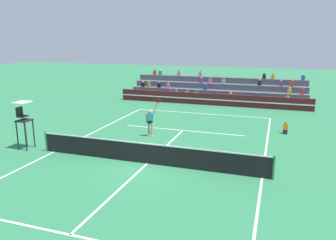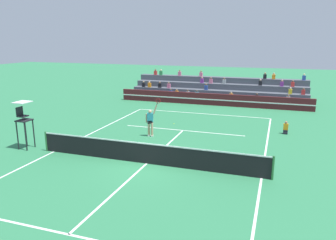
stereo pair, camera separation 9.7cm
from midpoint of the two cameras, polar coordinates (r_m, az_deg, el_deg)
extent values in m
plane|color=#2D7A4C|center=(16.39, -3.57, -7.58)|extent=(120.00, 120.00, 0.00)
cube|color=white|center=(27.30, 5.96, 1.13)|extent=(11.00, 0.10, 0.01)
cube|color=white|center=(19.06, -19.11, -5.21)|extent=(0.10, 23.80, 0.01)
cube|color=white|center=(15.30, 16.15, -9.72)|extent=(0.10, 23.80, 0.01)
cube|color=white|center=(11.35, -16.68, -18.56)|extent=(8.25, 0.10, 0.01)
cube|color=white|center=(22.15, 2.76, -1.82)|extent=(8.25, 0.10, 0.01)
cube|color=white|center=(16.38, -3.57, -7.57)|extent=(0.10, 12.85, 0.01)
cylinder|color=#2D6B38|center=(19.17, -20.31, -3.49)|extent=(0.10, 0.10, 1.10)
cylinder|color=#2D6B38|center=(15.09, 18.01, -7.95)|extent=(0.10, 0.10, 1.10)
cube|color=black|center=(16.21, -3.59, -5.93)|extent=(11.90, 0.02, 1.00)
cube|color=white|center=(16.04, -3.62, -4.15)|extent=(11.90, 0.04, 0.06)
cube|color=#51191E|center=(30.85, 7.59, 3.59)|extent=(18.00, 0.24, 1.10)
cube|color=white|center=(30.72, 7.54, 3.55)|extent=(18.00, 0.02, 0.10)
cube|color=#4C515B|center=(32.13, 8.03, 3.48)|extent=(17.36, 0.95, 0.55)
cube|color=teal|center=(32.22, 5.11, 4.49)|extent=(0.32, 0.22, 0.44)
sphere|color=brown|center=(32.17, 5.12, 5.05)|extent=(0.18, 0.18, 0.18)
cube|color=#2D4CA5|center=(32.95, 0.57, 4.75)|extent=(0.32, 0.22, 0.44)
sphere|color=brown|center=(32.90, 0.57, 5.30)|extent=(0.18, 0.18, 0.18)
cube|color=orange|center=(32.76, 1.62, 4.69)|extent=(0.32, 0.22, 0.44)
sphere|color=#9E7051|center=(32.71, 1.63, 5.24)|extent=(0.18, 0.18, 0.18)
cube|color=#B2B2B7|center=(32.45, 3.53, 4.58)|extent=(0.32, 0.22, 0.44)
sphere|color=brown|center=(32.40, 3.54, 5.14)|extent=(0.18, 0.18, 0.18)
cube|color=black|center=(31.39, 15.29, 3.80)|extent=(0.32, 0.22, 0.44)
sphere|color=brown|center=(31.33, 15.33, 4.38)|extent=(0.18, 0.18, 0.18)
cube|color=#B2B2B7|center=(31.35, 20.28, 3.42)|extent=(0.32, 0.22, 0.44)
sphere|color=brown|center=(31.29, 20.33, 3.99)|extent=(0.18, 0.18, 0.18)
cube|color=orange|center=(31.61, 11.04, 4.10)|extent=(0.32, 0.22, 0.44)
sphere|color=beige|center=(31.56, 11.06, 4.68)|extent=(0.18, 0.18, 0.18)
cube|color=#4C515B|center=(33.00, 8.36, 4.23)|extent=(17.36, 0.95, 1.10)
cube|color=pink|center=(33.93, 0.22, 5.95)|extent=(0.32, 0.22, 0.44)
sphere|color=#9E7051|center=(33.89, 0.22, 6.49)|extent=(0.18, 0.18, 0.18)
cube|color=red|center=(32.26, 22.57, 4.48)|extent=(0.32, 0.22, 0.44)
sphere|color=brown|center=(32.21, 22.62, 5.04)|extent=(0.18, 0.18, 0.18)
cube|color=yellow|center=(32.20, 20.61, 4.64)|extent=(0.32, 0.22, 0.44)
sphere|color=beige|center=(32.16, 20.66, 5.20)|extent=(0.18, 0.18, 0.18)
cube|color=black|center=(34.92, -4.19, 6.14)|extent=(0.32, 0.22, 0.44)
sphere|color=tan|center=(34.88, -4.20, 6.66)|extent=(0.18, 0.18, 0.18)
cube|color=black|center=(34.25, -1.35, 6.02)|extent=(0.32, 0.22, 0.44)
sphere|color=#9E7051|center=(34.21, -1.35, 6.55)|extent=(0.18, 0.18, 0.18)
cube|color=orange|center=(34.67, -3.16, 6.10)|extent=(0.32, 0.22, 0.44)
sphere|color=beige|center=(34.63, -3.17, 6.62)|extent=(0.18, 0.18, 0.18)
cube|color=#2D4CA5|center=(32.90, 6.74, 5.61)|extent=(0.32, 0.22, 0.44)
sphere|color=brown|center=(32.86, 6.75, 6.16)|extent=(0.18, 0.18, 0.18)
cube|color=#4C515B|center=(33.88, 8.68, 4.94)|extent=(17.36, 0.95, 1.65)
cube|color=black|center=(33.10, 15.86, 6.19)|extent=(0.32, 0.22, 0.44)
sphere|color=beige|center=(33.06, 15.90, 6.74)|extent=(0.18, 0.18, 0.18)
cube|color=red|center=(33.08, 20.98, 5.80)|extent=(0.32, 0.22, 0.44)
sphere|color=brown|center=(33.04, 21.02, 6.35)|extent=(0.18, 0.18, 0.18)
cube|color=purple|center=(33.05, 19.30, 5.93)|extent=(0.32, 0.22, 0.44)
sphere|color=tan|center=(33.02, 19.34, 6.48)|extent=(0.18, 0.18, 0.18)
cube|color=purple|center=(33.89, 6.02, 6.80)|extent=(0.32, 0.22, 0.44)
sphere|color=tan|center=(33.85, 6.03, 7.34)|extent=(0.18, 0.18, 0.18)
cube|color=#B2B2B7|center=(33.46, 9.84, 6.59)|extent=(0.32, 0.22, 0.44)
sphere|color=brown|center=(33.42, 9.86, 7.13)|extent=(0.18, 0.18, 0.18)
cube|color=pink|center=(33.70, 7.56, 6.72)|extent=(0.32, 0.22, 0.44)
sphere|color=brown|center=(33.66, 7.58, 7.26)|extent=(0.18, 0.18, 0.18)
cube|color=#4C515B|center=(34.77, 8.98, 5.61)|extent=(17.36, 0.95, 2.20)
cube|color=orange|center=(33.94, 18.01, 7.15)|extent=(0.32, 0.22, 0.44)
sphere|color=tan|center=(33.91, 18.05, 7.69)|extent=(0.18, 0.18, 0.18)
cube|color=red|center=(36.31, -2.12, 8.21)|extent=(0.32, 0.22, 0.44)
sphere|color=brown|center=(36.28, -2.12, 8.71)|extent=(0.18, 0.18, 0.18)
cube|color=pink|center=(35.42, 2.12, 8.07)|extent=(0.32, 0.22, 0.44)
sphere|color=brown|center=(35.39, 2.13, 8.58)|extent=(0.18, 0.18, 0.18)
cube|color=#338C4C|center=(36.09, -1.15, 8.18)|extent=(0.32, 0.22, 0.44)
sphere|color=beige|center=(36.06, -1.16, 8.69)|extent=(0.18, 0.18, 0.18)
cube|color=#2D4CA5|center=(34.01, 22.67, 6.78)|extent=(0.32, 0.22, 0.44)
sphere|color=beige|center=(33.98, 22.73, 7.31)|extent=(0.18, 0.18, 0.18)
cube|color=pink|center=(34.82, 5.85, 7.91)|extent=(0.32, 0.22, 0.44)
sphere|color=brown|center=(34.79, 5.86, 8.43)|extent=(0.18, 0.18, 0.18)
cube|color=black|center=(33.96, 16.61, 7.26)|extent=(0.32, 0.22, 0.44)
sphere|color=#9E7051|center=(33.93, 16.64, 7.79)|extent=(0.18, 0.18, 0.18)
cylinder|color=black|center=(20.02, -22.20, -2.20)|extent=(0.07, 0.07, 1.60)
cylinder|color=black|center=(19.56, -23.41, -2.68)|extent=(0.07, 0.07, 1.60)
cylinder|color=black|center=(20.38, -23.39, -2.04)|extent=(0.07, 0.07, 1.60)
cylinder|color=black|center=(19.93, -24.61, -2.50)|extent=(0.07, 0.07, 1.60)
cube|color=black|center=(19.77, -23.63, -0.04)|extent=(0.68, 0.76, 0.06)
cube|color=black|center=(19.76, -23.83, 0.62)|extent=(0.44, 0.48, 0.06)
cube|color=black|center=(19.85, -24.32, 1.36)|extent=(0.06, 0.48, 0.52)
cube|color=white|center=(19.57, -23.92, 2.86)|extent=(0.76, 0.84, 0.04)
cube|color=black|center=(22.70, 19.86, -2.11)|extent=(0.28, 0.36, 0.12)
cube|color=black|center=(22.67, 19.88, -1.82)|extent=(0.28, 0.24, 0.18)
cube|color=orange|center=(22.60, 19.94, -1.11)|extent=(0.30, 0.18, 0.40)
sphere|color=#9E7051|center=(22.53, 20.00, -0.40)|extent=(0.17, 0.17, 0.17)
cylinder|color=tan|center=(20.76, -3.22, -1.62)|extent=(0.14, 0.14, 0.90)
cylinder|color=tan|center=(20.64, -2.66, -1.70)|extent=(0.14, 0.14, 0.90)
cube|color=black|center=(20.59, -2.97, -0.33)|extent=(0.35, 0.26, 0.20)
cube|color=teal|center=(20.52, -2.98, 0.48)|extent=(0.39, 0.27, 0.56)
sphere|color=tan|center=(20.44, -3.00, 1.46)|extent=(0.22, 0.22, 0.22)
cube|color=white|center=(20.90, -3.19, -2.67)|extent=(0.17, 0.28, 0.09)
cube|color=white|center=(20.79, -2.63, -2.75)|extent=(0.17, 0.28, 0.09)
cylinder|color=tan|center=(20.58, -3.64, 0.33)|extent=(0.09, 0.09, 0.56)
cylinder|color=tan|center=(20.36, -2.12, 1.83)|extent=(0.30, 0.15, 0.60)
cylinder|color=black|center=(20.27, -1.76, 2.87)|extent=(0.11, 0.05, 0.22)
torus|color=#B21E1E|center=(20.23, -1.59, 3.33)|extent=(0.39, 0.11, 0.39)
sphere|color=#C6DB33|center=(23.79, 1.17, -0.63)|extent=(0.07, 0.07, 0.07)
camera|label=1|loc=(0.05, -89.86, 0.03)|focal=35.00mm
camera|label=2|loc=(0.05, 90.14, -0.03)|focal=35.00mm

